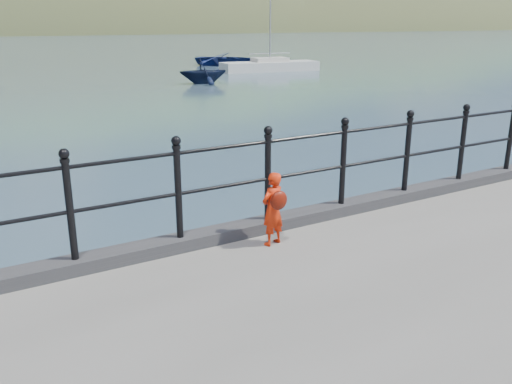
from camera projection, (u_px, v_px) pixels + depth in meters
ground at (222, 306)px, 7.08m from camera, size 600.00×600.00×0.00m
kerb at (226, 233)px, 6.63m from camera, size 60.00×0.30×0.15m
railing at (225, 174)px, 6.41m from camera, size 18.11×0.11×1.20m
far_shore at (44, 87)px, 228.83m from camera, size 830.00×200.00×156.00m
child at (273, 208)px, 6.35m from camera, size 0.37×0.33×0.89m
launch_blue at (225, 59)px, 45.89m from camera, size 6.14×6.17×1.05m
launch_navy at (203, 71)px, 32.23m from camera, size 3.20×2.88×1.49m
sailboat_near at (270, 67)px, 40.63m from camera, size 7.60×3.04×10.00m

